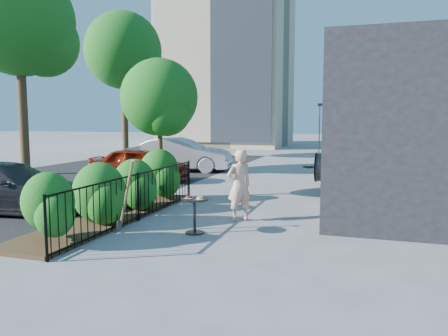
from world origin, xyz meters
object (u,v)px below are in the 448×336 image
(street_tree_near, at_px, (19,27))
(street_tree_far, at_px, (124,55))
(shovel, at_px, (125,200))
(car_darkgrey, at_px, (8,188))
(cafe_table, at_px, (195,209))
(woman, at_px, (239,185))
(car_red, at_px, (140,165))
(car_silver, at_px, (181,155))
(patio_tree, at_px, (161,102))

(street_tree_near, xyz_separation_m, street_tree_far, (0.00, 8.00, 0.00))
(shovel, relative_size, car_darkgrey, 0.36)
(cafe_table, distance_m, shovel, 1.42)
(woman, height_order, car_red, woman)
(shovel, xyz_separation_m, car_silver, (-3.09, 9.98, 0.07))
(street_tree_near, bearing_deg, woman, -26.32)
(car_darkgrey, bearing_deg, car_silver, -12.99)
(shovel, relative_size, car_red, 0.42)
(street_tree_far, height_order, car_darkgrey, street_tree_far)
(shovel, bearing_deg, street_tree_near, 141.41)
(car_silver, distance_m, car_darkgrey, 9.18)
(cafe_table, bearing_deg, shovel, -166.14)
(car_red, bearing_deg, woman, -142.06)
(cafe_table, bearing_deg, car_red, 126.41)
(car_red, bearing_deg, cafe_table, -152.10)
(car_red, relative_size, car_darkgrey, 0.87)
(street_tree_near, bearing_deg, cafe_table, -33.27)
(patio_tree, relative_size, car_darkgrey, 0.93)
(car_silver, bearing_deg, patio_tree, -170.61)
(street_tree_far, relative_size, shovel, 5.43)
(shovel, bearing_deg, car_red, 116.24)
(car_red, distance_m, car_silver, 3.40)
(car_silver, bearing_deg, street_tree_near, 109.45)
(car_red, bearing_deg, car_darkgrey, 166.56)
(car_darkgrey, bearing_deg, woman, -90.21)
(street_tree_far, distance_m, shovel, 18.04)
(street_tree_near, height_order, street_tree_far, same)
(street_tree_near, height_order, car_silver, street_tree_near)
(street_tree_near, relative_size, shovel, 5.43)
(patio_tree, height_order, shovel, patio_tree)
(car_silver, bearing_deg, street_tree_far, 39.28)
(patio_tree, height_order, street_tree_far, street_tree_far)
(street_tree_far, distance_m, woman, 17.70)
(patio_tree, bearing_deg, street_tree_near, 157.43)
(shovel, height_order, car_red, shovel)
(patio_tree, relative_size, car_red, 1.08)
(car_darkgrey, bearing_deg, cafe_table, -104.33)
(woman, relative_size, car_red, 0.44)
(street_tree_near, bearing_deg, patio_tree, -22.57)
(street_tree_near, distance_m, car_red, 7.59)
(woman, xyz_separation_m, car_darkgrey, (-5.66, -0.86, -0.20))
(street_tree_far, relative_size, car_darkgrey, 1.96)
(street_tree_far, distance_m, car_darkgrey, 15.85)
(street_tree_far, height_order, cafe_table, street_tree_far)
(street_tree_far, height_order, car_red, street_tree_far)
(patio_tree, xyz_separation_m, cafe_table, (2.34, -3.39, -2.27))
(car_darkgrey, bearing_deg, street_tree_near, 30.08)
(patio_tree, height_order, street_tree_near, street_tree_near)
(shovel, bearing_deg, car_silver, 107.19)
(woman, bearing_deg, car_silver, -102.76)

